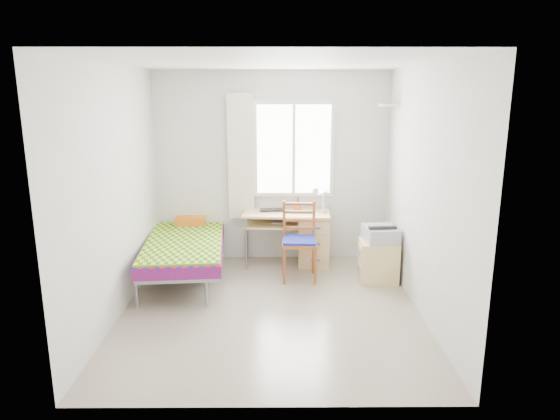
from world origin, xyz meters
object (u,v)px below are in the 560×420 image
Objects in this scene: desk at (309,236)px; printer at (380,234)px; chair at (300,236)px; bed at (186,243)px; cabinet at (378,261)px.

printer is at bearing -32.26° from desk.
chair is at bearing -102.06° from desk.
desk is at bearing 76.81° from chair.
chair reaches higher than bed.
chair is 1.92× the size of cabinet.
printer is (0.02, 0.02, 0.35)m from cabinet.
bed is 1.46m from chair.
chair is (1.45, -0.09, 0.12)m from bed.
chair is at bearing 176.03° from cabinet.
desk is 1.05m from cabinet.
desk is 0.56m from chair.
desk reaches higher than printer.
printer is at bearing -9.43° from bed.
printer is at bearing 49.91° from cabinet.
cabinet is (0.98, -0.12, -0.29)m from chair.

